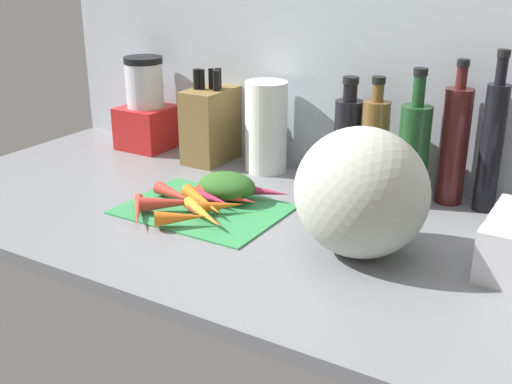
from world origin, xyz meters
TOP-DOWN VIEW (x-y plane):
  - ground_plane at (0.00, 0.00)cm, footprint 170.00×80.00cm
  - wall_back at (0.00, 38.50)cm, footprint 170.00×3.00cm
  - cutting_board at (-11.18, -2.44)cm, footprint 36.27×26.85cm
  - carrot_0 at (-9.98, 0.25)cm, footprint 10.64×4.78cm
  - carrot_1 at (-9.31, -13.06)cm, footprint 11.03×9.84cm
  - carrot_2 at (-10.82, -2.87)cm, footprint 16.35×10.63cm
  - carrot_3 at (-18.77, -2.66)cm, footprint 14.11×6.42cm
  - carrot_4 at (-15.84, -7.27)cm, footprint 14.30×12.36cm
  - carrot_5 at (-6.07, -2.64)cm, footprint 9.73×9.51cm
  - carrot_6 at (-7.61, 2.11)cm, footprint 16.01×4.64cm
  - carrot_7 at (-3.45, 8.93)cm, footprint 16.50×7.19cm
  - carrot_8 at (-20.92, -13.85)cm, footprint 11.84×13.76cm
  - carrot_9 at (-6.82, -8.37)cm, footprint 14.60×9.77cm
  - carrot_10 at (-5.89, -8.63)cm, footprint 12.96×7.77cm
  - carrot_greens_pile at (-9.76, 5.48)cm, footprint 14.36×11.05cm
  - winter_squash at (27.84, -4.28)cm, footprint 26.32×24.51cm
  - knife_block at (-30.64, 29.28)cm, footprint 10.14×17.17cm
  - blender_appliance at (-54.24, 29.26)cm, footprint 14.68×14.68cm
  - paper_towel_roll at (-13.09, 29.50)cm, footprint 11.21×11.21cm
  - bottle_0 at (10.67, 28.74)cm, footprint 6.95×6.95cm
  - bottle_1 at (18.06, 27.64)cm, footprint 6.64×6.64cm
  - bottle_2 at (27.89, 26.91)cm, footprint 7.22×7.22cm
  - bottle_3 at (35.64, 32.23)cm, footprint 6.54×6.54cm
  - bottle_4 at (43.98, 31.54)cm, footprint 5.09×5.09cm

SIDE VIEW (x-z plane):
  - ground_plane at x=0.00cm, z-range -3.00..0.00cm
  - cutting_board at x=-11.18cm, z-range 0.00..0.80cm
  - carrot_8 at x=-20.92cm, z-range 0.80..2.94cm
  - carrot_10 at x=-5.89cm, z-range 0.80..3.31cm
  - carrot_0 at x=-9.98cm, z-range 0.80..3.70cm
  - carrot_5 at x=-6.07cm, z-range 0.80..3.71cm
  - carrot_9 at x=-6.82cm, z-range 0.80..3.78cm
  - carrot_3 at x=-18.77cm, z-range 0.80..4.03cm
  - carrot_2 at x=-10.82cm, z-range 0.80..4.04cm
  - carrot_6 at x=-7.61cm, z-range 0.80..4.22cm
  - carrot_1 at x=-9.31cm, z-range 0.80..4.22cm
  - carrot_4 at x=-15.84cm, z-range 0.80..4.25cm
  - carrot_7 at x=-3.45cm, z-range 0.80..4.40cm
  - carrot_greens_pile at x=-9.76cm, z-range 0.80..6.88cm
  - knife_block at x=-30.64cm, z-range -2.43..23.59cm
  - blender_appliance at x=-54.24cm, z-range -1.91..25.32cm
  - bottle_0 at x=10.67cm, z-range -1.98..26.02cm
  - paper_towel_roll at x=-13.09cm, z-range 0.00..24.26cm
  - bottle_1 at x=18.06cm, z-range -2.24..26.73cm
  - bottle_2 at x=27.89cm, z-range -3.38..28.57cm
  - winter_squash at x=27.84cm, z-range 0.00..25.62cm
  - bottle_3 at x=35.64cm, z-range -2.67..31.13cm
  - bottle_4 at x=43.98cm, z-range -2.67..34.01cm
  - wall_back at x=0.00cm, z-range 0.00..60.00cm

